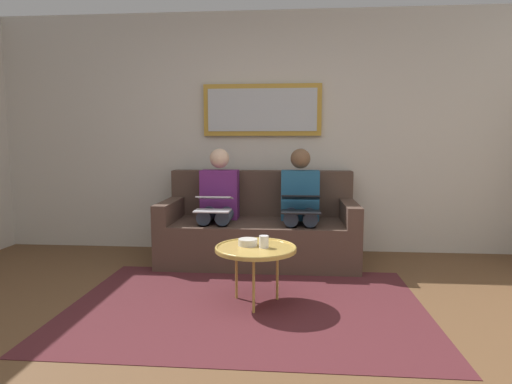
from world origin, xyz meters
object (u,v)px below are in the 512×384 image
cup (264,242)px  laptop_silver (214,203)px  bowl (247,242)px  person_left (300,202)px  couch (259,230)px  laptop_black (301,204)px  person_right (218,201)px  coffee_table (256,249)px  framed_mirror (262,110)px

cup → laptop_silver: 1.06m
bowl → person_left: 1.18m
couch → laptop_black: size_ratio=5.25×
couch → person_right: person_right is taller
cup → bowl: 0.14m
couch → coffee_table: couch is taller
bowl → laptop_silver: laptop_silver is taller
laptop_black → person_right: size_ratio=0.32×
person_right → coffee_table: bearing=112.5°
laptop_silver → cup: bearing=120.7°
couch → bowl: (0.00, 1.16, 0.14)m
bowl → laptop_black: size_ratio=0.39×
person_left → laptop_black: (-0.00, 0.24, 0.02)m
bowl → person_right: 1.18m
framed_mirror → cup: size_ratio=14.19×
person_right → laptop_black: bearing=163.7°
bowl → person_left: person_left is taller
coffee_table → laptop_silver: 1.04m
bowl → person_right: (0.41, -1.10, 0.15)m
framed_mirror → cup: 1.94m
couch → laptop_black: bearing=143.2°
coffee_table → laptop_silver: size_ratio=1.81×
framed_mirror → bowl: framed_mirror is taller
couch → laptop_black: (-0.41, 0.31, 0.32)m
coffee_table → bowl: 0.10m
laptop_black → framed_mirror: bearing=-59.4°
person_left → person_right: 0.82m
laptop_black → person_right: bearing=-16.3°
couch → person_right: 0.51m
laptop_black → person_right: (0.82, -0.24, -0.02)m
coffee_table → bowl: bearing=-37.5°
framed_mirror → laptop_silver: 1.23m
person_right → laptop_silver: person_right is taller
framed_mirror → person_left: bearing=132.0°
person_left → laptop_silver: (0.82, 0.25, 0.02)m
cup → person_right: bearing=-65.1°
framed_mirror → person_right: size_ratio=1.12×
bowl → laptop_black: 0.97m
laptop_silver → coffee_table: bearing=117.9°
couch → bowl: 1.17m
framed_mirror → coffee_table: bearing=92.3°
couch → person_left: size_ratio=1.69×
couch → bowl: size_ratio=13.34×
framed_mirror → person_left: 1.12m
coffee_table → laptop_black: (-0.35, -0.91, 0.21)m
couch → laptop_silver: 0.61m
coffee_table → person_left: (-0.35, -1.15, 0.19)m
person_right → laptop_silver: bearing=90.0°
coffee_table → laptop_silver: (0.48, -0.90, 0.21)m
couch → person_right: size_ratio=1.69×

